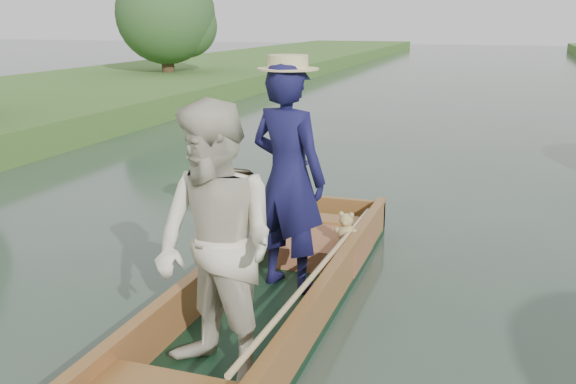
% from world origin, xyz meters
% --- Properties ---
extents(ground, '(120.00, 120.00, 0.00)m').
position_xyz_m(ground, '(0.00, 0.00, 0.00)').
color(ground, '#283D30').
rests_on(ground, ground).
extents(trees_far, '(22.81, 16.94, 4.41)m').
position_xyz_m(trees_far, '(-0.20, 8.62, 2.50)').
color(trees_far, '#47331E').
rests_on(trees_far, ground).
extents(punt, '(1.21, 5.00, 2.13)m').
position_xyz_m(punt, '(0.05, -0.23, 0.76)').
color(punt, black).
rests_on(punt, ground).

